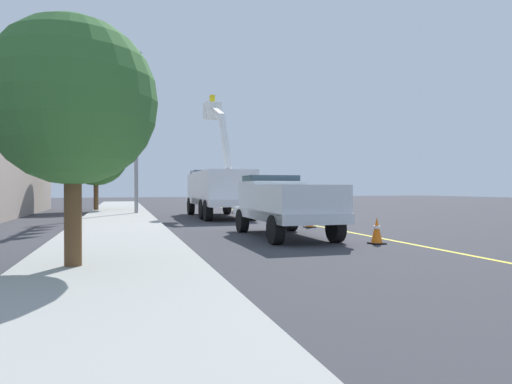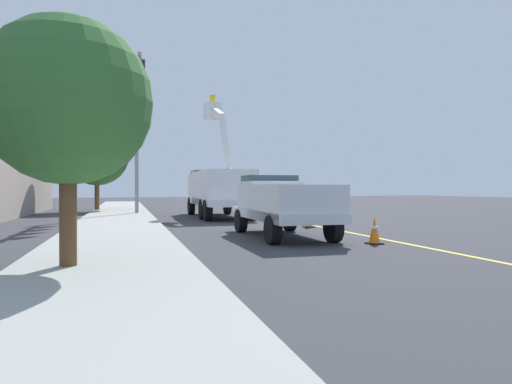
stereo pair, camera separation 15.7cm
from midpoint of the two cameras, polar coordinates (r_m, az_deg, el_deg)
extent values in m
plane|color=#38383D|center=(24.43, 2.59, -3.29)|extent=(120.00, 120.00, 0.00)
cube|color=#9E9E99|center=(23.13, -16.88, -3.37)|extent=(60.11, 7.07, 0.12)
cube|color=yellow|center=(24.43, 2.59, -3.28)|extent=(49.93, 3.05, 0.01)
cube|color=white|center=(25.00, -4.56, -1.14)|extent=(8.33, 2.97, 0.36)
cube|color=white|center=(27.56, -5.67, 0.61)|extent=(2.76, 2.50, 1.60)
cube|color=#384C56|center=(27.77, -5.74, 2.05)|extent=(1.92, 2.20, 0.64)
cube|color=white|center=(24.02, -4.09, 0.51)|extent=(5.38, 2.80, 1.80)
cube|color=white|center=(23.48, -3.77, 6.38)|extent=(1.83, 0.36, 3.03)
cube|color=white|center=(25.66, -4.82, 10.07)|extent=(2.52, 0.39, 1.10)
cube|color=white|center=(26.87, -5.37, 10.21)|extent=(0.90, 0.90, 0.90)
cube|color=yellow|center=(26.98, -5.37, 11.47)|extent=(0.36, 0.24, 0.60)
cylinder|color=black|center=(27.64, -8.05, -1.78)|extent=(1.06, 0.40, 1.04)
cylinder|color=black|center=(28.05, -3.50, -1.74)|extent=(1.06, 0.40, 1.04)
cylinder|color=black|center=(23.35, -6.54, -2.19)|extent=(1.06, 0.40, 1.04)
cylinder|color=black|center=(23.83, -1.19, -2.13)|extent=(1.06, 0.40, 1.04)
cylinder|color=black|center=(22.06, -5.96, -2.34)|extent=(1.06, 0.40, 1.04)
cylinder|color=black|center=(22.57, -0.33, -2.28)|extent=(1.06, 0.40, 1.04)
cube|color=silver|center=(14.86, 3.66, -2.81)|extent=(5.71, 2.42, 0.30)
cube|color=silver|center=(16.01, 2.16, -0.61)|extent=(2.12, 2.05, 1.10)
cube|color=#384C56|center=(16.20, 1.94, 1.10)|extent=(1.44, 1.84, 0.56)
cube|color=silver|center=(13.90, 5.08, -1.39)|extent=(3.48, 2.29, 1.10)
cylinder|color=black|center=(16.37, -1.67, -3.67)|extent=(0.86, 0.35, 0.84)
cylinder|color=black|center=(16.94, 4.54, -3.53)|extent=(0.86, 0.35, 0.84)
cylinder|color=black|center=(12.84, 2.50, -4.81)|extent=(0.86, 0.35, 0.84)
cylinder|color=black|center=(13.56, 10.11, -4.53)|extent=(0.86, 0.35, 0.84)
cube|color=maroon|center=(34.02, 2.15, -0.90)|extent=(4.90, 2.17, 0.70)
cube|color=#384C56|center=(34.16, 2.07, 0.11)|extent=(3.55, 1.87, 0.60)
cylinder|color=black|center=(32.78, 4.47, -1.74)|extent=(0.69, 0.28, 0.68)
cylinder|color=black|center=(32.22, 1.62, -1.77)|extent=(0.69, 0.28, 0.68)
cylinder|color=black|center=(35.85, 2.62, -1.55)|extent=(0.69, 0.28, 0.68)
cylinder|color=black|center=(35.34, 0.00, -1.58)|extent=(0.69, 0.28, 0.68)
cube|color=black|center=(13.41, 15.10, -6.32)|extent=(0.40, 0.40, 0.04)
cone|color=orange|center=(13.37, 15.10, -4.66)|extent=(0.32, 0.32, 0.74)
cylinder|color=white|center=(13.37, 15.10, -4.34)|extent=(0.20, 0.20, 0.08)
cube|color=black|center=(18.49, 6.94, -4.44)|extent=(0.40, 0.40, 0.04)
cone|color=orange|center=(18.45, 6.94, -3.15)|extent=(0.32, 0.32, 0.79)
cylinder|color=white|center=(18.45, 6.94, -2.90)|extent=(0.20, 0.20, 0.08)
cube|color=black|center=(24.13, 0.79, -3.29)|extent=(0.40, 0.40, 0.04)
cone|color=orange|center=(24.11, 0.79, -2.39)|extent=(0.32, 0.32, 0.72)
cylinder|color=white|center=(24.11, 0.79, -2.22)|extent=(0.20, 0.20, 0.08)
cube|color=black|center=(29.15, -2.45, -2.64)|extent=(0.40, 0.40, 0.04)
cone|color=orange|center=(29.13, -2.45, -1.91)|extent=(0.32, 0.32, 0.70)
cylinder|color=white|center=(29.13, -2.45, -1.78)|extent=(0.20, 0.20, 0.08)
cylinder|color=gray|center=(28.22, -14.74, 5.97)|extent=(0.22, 0.22, 8.62)
cube|color=gray|center=(25.75, -14.57, 14.71)|extent=(6.25, 0.52, 0.16)
cube|color=gold|center=(27.32, -14.68, 12.69)|extent=(0.15, 0.57, 1.00)
cube|color=black|center=(27.32, -14.46, 12.69)|extent=(0.22, 0.33, 0.84)
cube|color=gold|center=(25.96, -14.59, 13.35)|extent=(0.15, 0.57, 1.00)
cube|color=black|center=(25.96, -14.36, 13.34)|extent=(0.22, 0.33, 0.84)
cube|color=gold|center=(24.61, -14.50, 14.07)|extent=(0.15, 0.57, 1.00)
cube|color=black|center=(24.61, -14.26, 14.07)|extent=(0.22, 0.33, 0.84)
cube|color=gold|center=(23.26, -14.39, 14.87)|extent=(0.15, 0.57, 1.00)
cube|color=black|center=(23.26, -14.13, 14.87)|extent=(0.22, 0.33, 0.84)
cylinder|color=brown|center=(9.30, -22.27, -2.83)|extent=(0.32, 0.32, 2.14)
sphere|color=#33662D|center=(9.43, -22.31, 10.60)|extent=(3.20, 3.20, 3.20)
cylinder|color=brown|center=(33.02, -19.38, -0.21)|extent=(0.32, 0.32, 2.45)
sphere|color=#285623|center=(33.10, -19.39, 4.56)|extent=(4.36, 4.36, 4.36)
camera|label=1|loc=(0.08, -89.82, 0.00)|focal=31.56mm
camera|label=2|loc=(0.08, 90.18, 0.00)|focal=31.56mm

